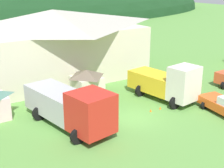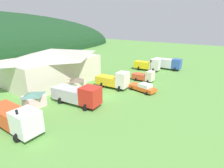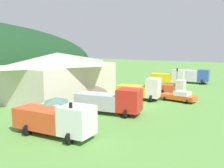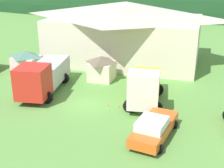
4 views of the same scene
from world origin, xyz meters
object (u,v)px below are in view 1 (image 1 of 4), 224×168
at_px(play_shed_cream, 87,83).
at_px(crane_truck_red, 71,106).
at_px(traffic_cone_near_pickup, 151,112).
at_px(traffic_cone_mid_row, 160,109).
at_px(depot_building, 54,42).
at_px(heavy_rig_striped, 167,83).

bearing_deg(play_shed_cream, crane_truck_red, -129.66).
relative_size(traffic_cone_near_pickup, traffic_cone_mid_row, 1.01).
bearing_deg(crane_truck_red, traffic_cone_mid_row, 73.06).
distance_m(traffic_cone_near_pickup, traffic_cone_mid_row, 1.03).
xyz_separation_m(crane_truck_red, traffic_cone_mid_row, (7.80, -1.16, -1.70)).
distance_m(depot_building, traffic_cone_near_pickup, 14.82).
bearing_deg(traffic_cone_near_pickup, heavy_rig_striped, 23.68).
bearing_deg(play_shed_cream, depot_building, 86.78).
bearing_deg(traffic_cone_mid_row, crane_truck_red, 171.58).
distance_m(depot_building, crane_truck_red, 13.99).
bearing_deg(depot_building, traffic_cone_near_pickup, -81.27).
distance_m(play_shed_cream, crane_truck_red, 6.51).
height_order(play_shed_cream, traffic_cone_mid_row, play_shed_cream).
bearing_deg(crane_truck_red, depot_building, 152.06).
bearing_deg(heavy_rig_striped, play_shed_cream, -137.92).
height_order(depot_building, traffic_cone_mid_row, depot_building).
bearing_deg(heavy_rig_striped, traffic_cone_mid_row, -62.24).
xyz_separation_m(play_shed_cream, heavy_rig_striped, (5.57, -4.83, 0.32)).
bearing_deg(heavy_rig_striped, traffic_cone_near_pickup, -73.33).
distance_m(crane_truck_red, traffic_cone_near_pickup, 7.07).
bearing_deg(crane_truck_red, heavy_rig_striped, 82.52).
relative_size(play_shed_cream, crane_truck_red, 0.32).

